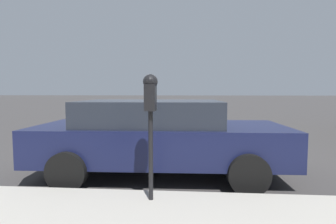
% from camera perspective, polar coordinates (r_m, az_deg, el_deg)
% --- Properties ---
extents(ground_plane, '(220.00, 220.00, 0.00)m').
position_cam_1_polar(ground_plane, '(6.07, -2.03, -10.55)').
color(ground_plane, '#3D3A3A').
extents(parking_meter, '(0.21, 0.19, 1.64)m').
position_cam_1_polar(parking_meter, '(3.36, -3.83, 1.70)').
color(parking_meter, black).
rests_on(parking_meter, sidewalk).
extents(car_navy, '(2.10, 4.57, 1.40)m').
position_cam_1_polar(car_navy, '(4.92, -2.12, -5.10)').
color(car_navy, '#14193D').
rests_on(car_navy, ground_plane).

